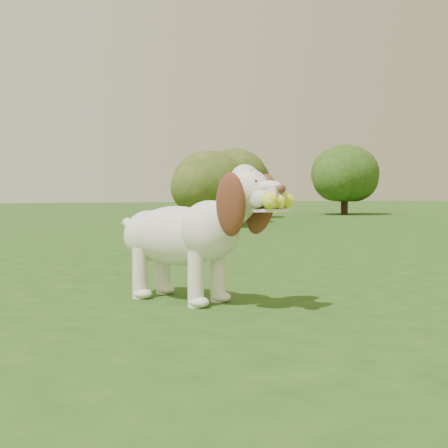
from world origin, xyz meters
name	(u,v)px	position (x,y,z in m)	size (l,w,h in m)	color
ground	(299,301)	(0.00, 0.00, 0.00)	(80.00, 80.00, 0.00)	#1F4313
dog	(191,230)	(-0.56, 0.27, 0.41)	(0.73, 1.12, 0.77)	white
shrub_f	(234,177)	(5.17, 10.20, 1.06)	(1.75, 1.75, 1.81)	#382314
shrub_h	(345,173)	(9.38, 10.83, 1.25)	(2.05, 2.05, 2.13)	#382314
shrub_c	(209,182)	(2.80, 6.85, 0.84)	(1.38, 1.38, 1.43)	#382314
shrub_d	(225,185)	(3.80, 8.08, 0.82)	(1.34, 1.34, 1.39)	#382314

